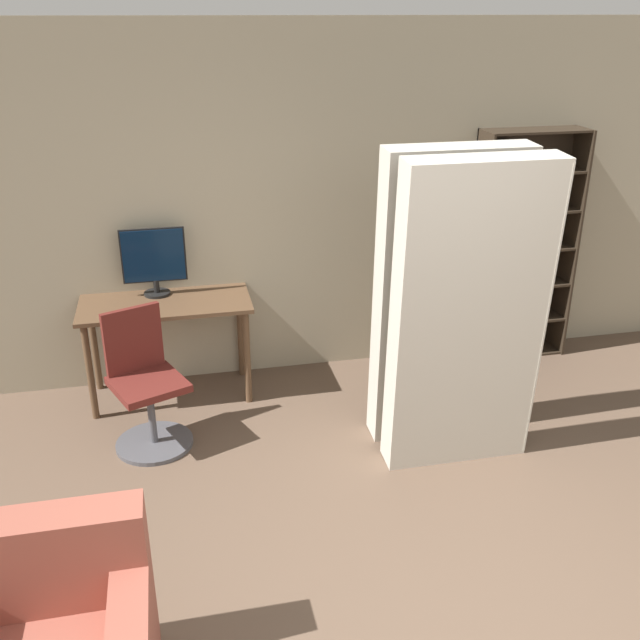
# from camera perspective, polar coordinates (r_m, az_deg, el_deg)

# --- Properties ---
(wall_back) EXTENTS (8.00, 0.06, 2.70)m
(wall_back) POSITION_cam_1_polar(r_m,az_deg,el_deg) (5.58, 0.50, 9.21)
(wall_back) COLOR tan
(wall_back) RESTS_ON ground
(desk) EXTENTS (1.24, 0.57, 0.77)m
(desk) POSITION_cam_1_polar(r_m,az_deg,el_deg) (5.37, -12.20, 0.28)
(desk) COLOR brown
(desk) RESTS_ON ground
(monitor) EXTENTS (0.47, 0.20, 0.51)m
(monitor) POSITION_cam_1_polar(r_m,az_deg,el_deg) (5.40, -13.15, 4.77)
(monitor) COLOR black
(monitor) RESTS_ON desk
(office_chair) EXTENTS (0.58, 0.58, 0.95)m
(office_chair) POSITION_cam_1_polar(r_m,az_deg,el_deg) (4.92, -13.73, -5.62)
(office_chair) COLOR #4C4C51
(office_chair) RESTS_ON ground
(bookshelf) EXTENTS (0.84, 0.30, 1.89)m
(bookshelf) POSITION_cam_1_polar(r_m,az_deg,el_deg) (6.07, 14.94, 5.57)
(bookshelf) COLOR #2D2319
(bookshelf) RESTS_ON ground
(mattress_near) EXTENTS (0.94, 0.34, 2.00)m
(mattress_near) POSITION_cam_1_polar(r_m,az_deg,el_deg) (4.43, 11.82, 0.02)
(mattress_near) COLOR beige
(mattress_near) RESTS_ON ground
(mattress_far) EXTENTS (0.94, 0.32, 2.00)m
(mattress_far) POSITION_cam_1_polar(r_m,az_deg,el_deg) (4.72, 10.15, 1.68)
(mattress_far) COLOR beige
(mattress_far) RESTS_ON ground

